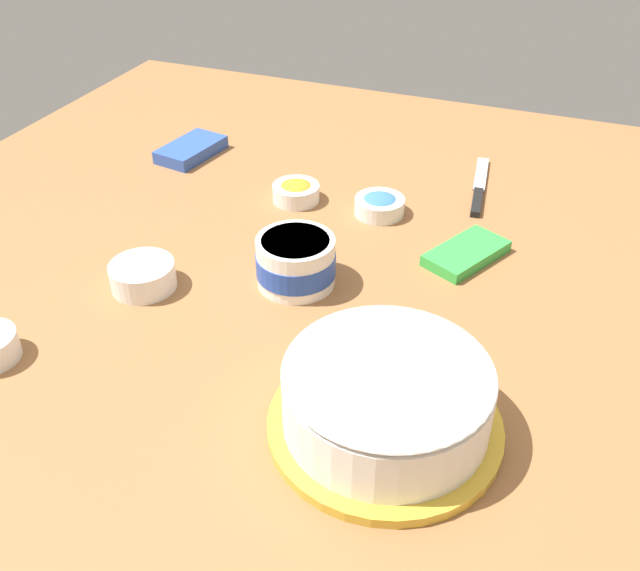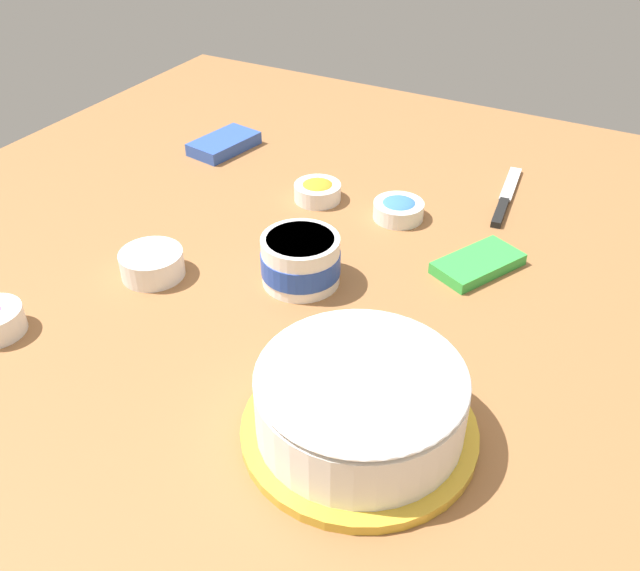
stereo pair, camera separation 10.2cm
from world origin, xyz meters
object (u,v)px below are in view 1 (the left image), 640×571
(spreading_knife, at_px, (479,190))
(sprinkle_bowl_pink, at_px, (143,275))
(frosting_tub, at_px, (296,261))
(frosted_cake, at_px, (387,398))
(candy_box_lower, at_px, (191,150))
(candy_box_upper, at_px, (466,253))
(sprinkle_bowl_blue, at_px, (380,205))
(sprinkle_bowl_orange, at_px, (296,191))

(spreading_knife, relative_size, sprinkle_bowl_pink, 2.38)
(frosting_tub, distance_m, sprinkle_bowl_pink, 0.23)
(frosted_cake, distance_m, candy_box_lower, 0.84)
(candy_box_upper, bearing_deg, sprinkle_bowl_blue, 89.37)
(spreading_knife, bearing_deg, frosted_cake, -179.06)
(frosting_tub, xyz_separation_m, sprinkle_bowl_orange, (0.24, 0.10, -0.02))
(sprinkle_bowl_blue, height_order, candy_box_upper, sprinkle_bowl_blue)
(frosted_cake, height_order, sprinkle_bowl_pink, frosted_cake)
(sprinkle_bowl_pink, bearing_deg, frosting_tub, -65.79)
(sprinkle_bowl_orange, height_order, sprinkle_bowl_blue, same)
(frosting_tub, height_order, candy_box_lower, frosting_tub)
(frosted_cake, relative_size, sprinkle_bowl_pink, 2.84)
(sprinkle_bowl_blue, bearing_deg, candy_box_lower, 78.39)
(frosted_cake, height_order, spreading_knife, frosted_cake)
(spreading_knife, xyz_separation_m, sprinkle_bowl_pink, (-0.49, 0.42, 0.02))
(frosting_tub, distance_m, spreading_knife, 0.45)
(sprinkle_bowl_pink, distance_m, candy_box_lower, 0.47)
(sprinkle_bowl_orange, xyz_separation_m, sprinkle_bowl_blue, (0.01, -0.16, -0.00))
(sprinkle_bowl_pink, bearing_deg, candy_box_lower, 21.02)
(sprinkle_bowl_orange, xyz_separation_m, sprinkle_bowl_pink, (-0.34, 0.11, 0.00))
(spreading_knife, bearing_deg, sprinkle_bowl_blue, 133.25)
(candy_box_lower, bearing_deg, sprinkle_bowl_orange, -100.04)
(sprinkle_bowl_orange, distance_m, sprinkle_bowl_pink, 0.36)
(candy_box_upper, bearing_deg, sprinkle_bowl_pink, 146.34)
(frosted_cake, distance_m, sprinkle_bowl_blue, 0.52)
(candy_box_lower, bearing_deg, frosting_tub, -122.31)
(spreading_knife, xyz_separation_m, sprinkle_bowl_blue, (-0.14, 0.15, 0.01))
(spreading_knife, height_order, candy_box_upper, candy_box_upper)
(spreading_knife, distance_m, candy_box_upper, 0.23)
(sprinkle_bowl_orange, bearing_deg, candy_box_lower, 70.40)
(candy_box_lower, distance_m, candy_box_upper, 0.64)
(frosting_tub, xyz_separation_m, sprinkle_bowl_pink, (-0.10, 0.21, -0.02))
(spreading_knife, height_order, candy_box_lower, candy_box_lower)
(frosted_cake, height_order, frosting_tub, frosted_cake)
(frosting_tub, height_order, sprinkle_bowl_orange, frosting_tub)
(sprinkle_bowl_pink, relative_size, candy_box_upper, 0.69)
(sprinkle_bowl_orange, height_order, candy_box_lower, sprinkle_bowl_orange)
(spreading_knife, bearing_deg, sprinkle_bowl_orange, 116.11)
(frosted_cake, xyz_separation_m, frosting_tub, (0.24, 0.22, -0.01))
(sprinkle_bowl_orange, distance_m, sprinkle_bowl_blue, 0.16)
(sprinkle_bowl_pink, bearing_deg, candy_box_upper, -59.72)
(frosted_cake, height_order, candy_box_upper, frosted_cake)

